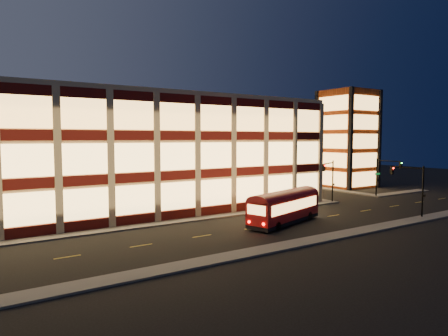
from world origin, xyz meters
TOP-DOWN VIEW (x-y plane):
  - ground at (0.00, 0.00)m, footprint 200.00×200.00m
  - sidewalk_office_south at (-3.00, 1.00)m, footprint 54.00×2.00m
  - sidewalk_office_east at (23.00, 17.00)m, footprint 2.00×30.00m
  - sidewalk_tower_south at (40.00, 1.00)m, footprint 14.00×2.00m
  - sidewalk_tower_west at (34.00, 17.00)m, footprint 2.00×30.00m
  - sidewalk_near at (0.00, -13.00)m, footprint 100.00×2.00m
  - office_building at (-2.91, 16.91)m, footprint 50.45×30.45m
  - stair_tower at (39.95, 11.95)m, footprint 8.60×8.60m
  - traffic_signal_far at (22.21, 0.24)m, footprint 3.79×1.87m
  - traffic_signal_right at (33.50, -0.62)m, footprint 1.20×4.37m
  - traffic_signal_near at (23.50, -11.03)m, footprint 0.32×4.45m
  - trolley_bus at (8.19, -6.12)m, footprint 10.89×5.70m

SIDE VIEW (x-z plane):
  - ground at x=0.00m, z-range 0.00..0.00m
  - sidewalk_office_south at x=-3.00m, z-range 0.00..0.15m
  - sidewalk_office_east at x=23.00m, z-range 0.00..0.15m
  - sidewalk_tower_south at x=40.00m, z-range 0.00..0.15m
  - sidewalk_tower_west at x=34.00m, z-range 0.00..0.15m
  - sidewalk_near at x=0.00m, z-range 0.00..0.15m
  - trolley_bus at x=8.19m, z-range 0.19..3.78m
  - traffic_signal_right at x=33.50m, z-range 1.10..7.10m
  - traffic_signal_far at x=22.21m, z-range 1.11..7.11m
  - traffic_signal_near at x=23.50m, z-range 1.13..7.13m
  - office_building at x=-2.91m, z-range 0.00..14.50m
  - stair_tower at x=39.95m, z-range -0.01..17.99m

